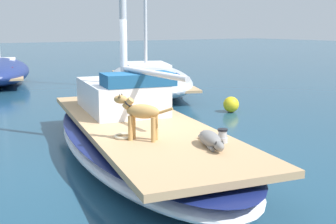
{
  "coord_description": "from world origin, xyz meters",
  "views": [
    {
      "loc": [
        -3.6,
        -6.72,
        2.36
      ],
      "look_at": [
        0.0,
        -1.0,
        1.01
      ],
      "focal_mm": 45.84,
      "sensor_mm": 36.0,
      "label": 1
    }
  ],
  "objects_px": {
    "coiled_rope": "(124,136)",
    "moored_boat_starboard_side": "(149,78)",
    "dog_tan": "(140,113)",
    "mooring_buoy": "(231,104)",
    "sailboat_main": "(139,139)",
    "dog_grey": "(211,140)",
    "deck_winch": "(222,136)"
  },
  "relations": [
    {
      "from": "moored_boat_starboard_side",
      "to": "mooring_buoy",
      "type": "height_order",
      "value": "moored_boat_starboard_side"
    },
    {
      "from": "dog_grey",
      "to": "moored_boat_starboard_side",
      "type": "relative_size",
      "value": 0.12
    },
    {
      "from": "sailboat_main",
      "to": "moored_boat_starboard_side",
      "type": "distance_m",
      "value": 8.05
    },
    {
      "from": "moored_boat_starboard_side",
      "to": "mooring_buoy",
      "type": "distance_m",
      "value": 4.57
    },
    {
      "from": "deck_winch",
      "to": "moored_boat_starboard_side",
      "type": "relative_size",
      "value": 0.03
    },
    {
      "from": "deck_winch",
      "to": "moored_boat_starboard_side",
      "type": "height_order",
      "value": "moored_boat_starboard_side"
    },
    {
      "from": "dog_tan",
      "to": "coiled_rope",
      "type": "bearing_deg",
      "value": 120.37
    },
    {
      "from": "dog_tan",
      "to": "deck_winch",
      "type": "relative_size",
      "value": 3.58
    },
    {
      "from": "dog_tan",
      "to": "mooring_buoy",
      "type": "xyz_separation_m",
      "value": [
        4.77,
        3.47,
        -0.86
      ]
    },
    {
      "from": "dog_tan",
      "to": "deck_winch",
      "type": "height_order",
      "value": "dog_tan"
    },
    {
      "from": "moored_boat_starboard_side",
      "to": "deck_winch",
      "type": "bearing_deg",
      "value": -113.09
    },
    {
      "from": "dog_tan",
      "to": "mooring_buoy",
      "type": "relative_size",
      "value": 1.71
    },
    {
      "from": "coiled_rope",
      "to": "sailboat_main",
      "type": "bearing_deg",
      "value": 50.12
    },
    {
      "from": "dog_grey",
      "to": "mooring_buoy",
      "type": "relative_size",
      "value": 2.12
    },
    {
      "from": "coiled_rope",
      "to": "mooring_buoy",
      "type": "relative_size",
      "value": 0.74
    },
    {
      "from": "dog_tan",
      "to": "dog_grey",
      "type": "bearing_deg",
      "value": -52.54
    },
    {
      "from": "dog_tan",
      "to": "moored_boat_starboard_side",
      "type": "height_order",
      "value": "moored_boat_starboard_side"
    },
    {
      "from": "deck_winch",
      "to": "coiled_rope",
      "type": "relative_size",
      "value": 0.65
    },
    {
      "from": "sailboat_main",
      "to": "mooring_buoy",
      "type": "distance_m",
      "value": 4.8
    },
    {
      "from": "deck_winch",
      "to": "moored_boat_starboard_side",
      "type": "distance_m",
      "value": 9.59
    },
    {
      "from": "mooring_buoy",
      "to": "coiled_rope",
      "type": "bearing_deg",
      "value": -146.85
    },
    {
      "from": "dog_tan",
      "to": "moored_boat_starboard_side",
      "type": "relative_size",
      "value": 0.1
    },
    {
      "from": "sailboat_main",
      "to": "dog_tan",
      "type": "height_order",
      "value": "dog_tan"
    },
    {
      "from": "sailboat_main",
      "to": "dog_grey",
      "type": "bearing_deg",
      "value": -87.44
    },
    {
      "from": "coiled_rope",
      "to": "moored_boat_starboard_side",
      "type": "bearing_deg",
      "value": 57.92
    },
    {
      "from": "deck_winch",
      "to": "sailboat_main",
      "type": "bearing_deg",
      "value": 101.19
    },
    {
      "from": "dog_tan",
      "to": "moored_boat_starboard_side",
      "type": "xyz_separation_m",
      "value": [
        4.72,
        8.03,
        -0.56
      ]
    },
    {
      "from": "dog_grey",
      "to": "moored_boat_starboard_side",
      "type": "xyz_separation_m",
      "value": [
        4.05,
        8.91,
        -0.24
      ]
    },
    {
      "from": "sailboat_main",
      "to": "moored_boat_starboard_side",
      "type": "height_order",
      "value": "moored_boat_starboard_side"
    },
    {
      "from": "dog_grey",
      "to": "coiled_rope",
      "type": "bearing_deg",
      "value": 125.96
    },
    {
      "from": "sailboat_main",
      "to": "coiled_rope",
      "type": "height_order",
      "value": "coiled_rope"
    },
    {
      "from": "coiled_rope",
      "to": "moored_boat_starboard_side",
      "type": "xyz_separation_m",
      "value": [
        4.87,
        7.77,
        -0.16
      ]
    }
  ]
}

